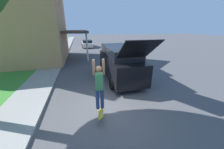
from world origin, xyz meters
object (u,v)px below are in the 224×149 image
object	(u,v)px
suv_parked	(120,62)
car_down_street	(87,44)
skateboard	(101,113)
skateboarder	(99,85)

from	to	relation	value
suv_parked	car_down_street	bearing A→B (deg)	94.35
skateboard	suv_parked	bearing A→B (deg)	63.31
suv_parked	car_down_street	xyz separation A→B (m)	(-1.18, 15.49, -0.53)
car_down_street	skateboard	world-z (taller)	car_down_street
skateboarder	car_down_street	bearing A→B (deg)	87.77
car_down_street	skateboarder	distance (m)	19.28
car_down_street	skateboarder	xyz separation A→B (m)	(-0.75, -19.25, 0.81)
skateboarder	skateboard	distance (m)	1.13
suv_parked	skateboarder	world-z (taller)	suv_parked
car_down_street	skateboarder	bearing A→B (deg)	-92.23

